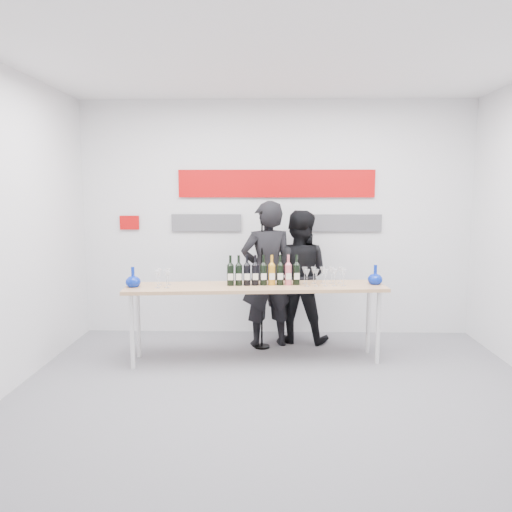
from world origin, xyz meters
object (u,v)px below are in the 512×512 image
at_px(presenter_left, 267,274).
at_px(presenter_right, 298,276).
at_px(tasting_table, 256,291).
at_px(mic_stand, 262,307).

height_order(presenter_left, presenter_right, presenter_left).
xyz_separation_m(tasting_table, mic_stand, (0.06, 0.45, -0.28)).
bearing_deg(mic_stand, presenter_right, 47.89).
bearing_deg(mic_stand, presenter_left, 72.77).
relative_size(tasting_table, mic_stand, 1.74).
xyz_separation_m(presenter_left, mic_stand, (-0.06, -0.10, -0.37)).
xyz_separation_m(tasting_table, presenter_right, (0.50, 0.74, 0.04)).
height_order(presenter_right, mic_stand, mic_stand).
bearing_deg(presenter_left, mic_stand, 45.28).
bearing_deg(presenter_right, mic_stand, 45.47).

